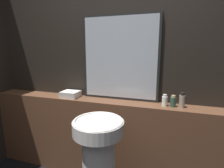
{
  "coord_description": "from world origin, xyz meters",
  "views": [
    {
      "loc": [
        0.6,
        -0.23,
        1.46
      ],
      "look_at": [
        0.07,
        1.37,
        1.13
      ],
      "focal_mm": 28.0,
      "sensor_mm": 36.0,
      "label": 1
    }
  ],
  "objects_px": {
    "conditioner_bottle": "(173,101)",
    "pedestal_sink": "(99,162)",
    "towel_stack": "(71,94)",
    "lotion_bottle": "(182,101)",
    "mirror": "(120,58)",
    "shampoo_bottle": "(165,101)"
  },
  "relations": [
    {
      "from": "mirror",
      "to": "lotion_bottle",
      "type": "relative_size",
      "value": 6.18
    },
    {
      "from": "towel_stack",
      "to": "conditioner_bottle",
      "type": "relative_size",
      "value": 1.74
    },
    {
      "from": "mirror",
      "to": "conditioner_bottle",
      "type": "height_order",
      "value": "mirror"
    },
    {
      "from": "mirror",
      "to": "towel_stack",
      "type": "height_order",
      "value": "mirror"
    },
    {
      "from": "pedestal_sink",
      "to": "shampoo_bottle",
      "type": "distance_m",
      "value": 0.83
    },
    {
      "from": "shampoo_bottle",
      "to": "lotion_bottle",
      "type": "xyz_separation_m",
      "value": [
        0.16,
        0.0,
        0.01
      ]
    },
    {
      "from": "towel_stack",
      "to": "lotion_bottle",
      "type": "distance_m",
      "value": 1.21
    },
    {
      "from": "pedestal_sink",
      "to": "lotion_bottle",
      "type": "distance_m",
      "value": 0.94
    },
    {
      "from": "mirror",
      "to": "lotion_bottle",
      "type": "distance_m",
      "value": 0.76
    },
    {
      "from": "lotion_bottle",
      "to": "conditioner_bottle",
      "type": "bearing_deg",
      "value": -180.0
    },
    {
      "from": "shampoo_bottle",
      "to": "lotion_bottle",
      "type": "distance_m",
      "value": 0.16
    },
    {
      "from": "conditioner_bottle",
      "to": "lotion_bottle",
      "type": "xyz_separation_m",
      "value": [
        0.08,
        0.0,
        0.02
      ]
    },
    {
      "from": "pedestal_sink",
      "to": "shampoo_bottle",
      "type": "xyz_separation_m",
      "value": [
        0.5,
        0.48,
        0.46
      ]
    },
    {
      "from": "conditioner_bottle",
      "to": "towel_stack",
      "type": "bearing_deg",
      "value": 180.0
    },
    {
      "from": "lotion_bottle",
      "to": "shampoo_bottle",
      "type": "bearing_deg",
      "value": -180.0
    },
    {
      "from": "shampoo_bottle",
      "to": "pedestal_sink",
      "type": "bearing_deg",
      "value": -136.45
    },
    {
      "from": "towel_stack",
      "to": "conditioner_bottle",
      "type": "height_order",
      "value": "conditioner_bottle"
    },
    {
      "from": "towel_stack",
      "to": "pedestal_sink",
      "type": "bearing_deg",
      "value": -41.16
    },
    {
      "from": "shampoo_bottle",
      "to": "conditioner_bottle",
      "type": "bearing_deg",
      "value": 0.0
    },
    {
      "from": "conditioner_bottle",
      "to": "pedestal_sink",
      "type": "bearing_deg",
      "value": -140.55
    },
    {
      "from": "pedestal_sink",
      "to": "mirror",
      "type": "distance_m",
      "value": 1.03
    },
    {
      "from": "shampoo_bottle",
      "to": "lotion_bottle",
      "type": "bearing_deg",
      "value": 0.0
    }
  ]
}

